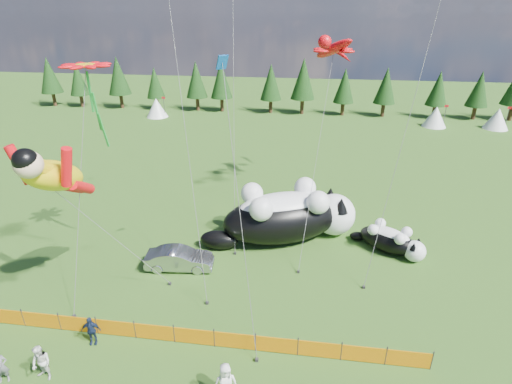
{
  "coord_description": "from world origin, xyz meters",
  "views": [
    {
      "loc": [
        4.97,
        -17.04,
        14.91
      ],
      "look_at": [
        2.06,
        4.0,
        5.13
      ],
      "focal_mm": 28.0,
      "sensor_mm": 36.0,
      "label": 1
    }
  ],
  "objects": [
    {
      "name": "car",
      "position": [
        -2.64,
        2.98,
        0.69
      ],
      "size": [
        4.35,
        1.93,
        1.39
      ],
      "primitive_type": "imported",
      "rotation": [
        0.0,
        0.0,
        1.68
      ],
      "color": "#A8A9AD",
      "rests_on": "ground"
    },
    {
      "name": "spectator_e",
      "position": [
        2.15,
        -5.77,
        0.97
      ],
      "size": [
        1.09,
        0.88,
        1.94
      ],
      "primitive_type": "imported",
      "rotation": [
        0.0,
        0.0,
        0.31
      ],
      "color": "silver",
      "rests_on": "ground"
    },
    {
      "name": "gecko_kite",
      "position": [
        6.36,
        14.61,
        12.21
      ],
      "size": [
        5.91,
        14.58,
        16.46
      ],
      "color": "red",
      "rests_on": "ground"
    },
    {
      "name": "spectator_b",
      "position": [
        -6.0,
        -5.83,
        0.9
      ],
      "size": [
        0.98,
        0.72,
        1.81
      ],
      "primitive_type": "imported",
      "rotation": [
        0.0,
        0.0,
        -0.25
      ],
      "color": "silver",
      "rests_on": "ground"
    },
    {
      "name": "safety_fence",
      "position": [
        0.0,
        -3.0,
        0.5
      ],
      "size": [
        22.06,
        0.06,
        1.1
      ],
      "color": "#262626",
      "rests_on": "ground"
    },
    {
      "name": "ground",
      "position": [
        0.0,
        0.0,
        0.0
      ],
      "size": [
        160.0,
        160.0,
        0.0
      ],
      "primitive_type": "plane",
      "color": "#0E3509",
      "rests_on": "ground"
    },
    {
      "name": "spectator_c",
      "position": [
        -4.93,
        -3.6,
        0.79
      ],
      "size": [
        1.0,
        0.65,
        1.58
      ],
      "primitive_type": "imported",
      "rotation": [
        0.0,
        0.0,
        0.2
      ],
      "color": "#15203A",
      "rests_on": "ground"
    },
    {
      "name": "cat_large",
      "position": [
        3.89,
        7.48,
        1.92
      ],
      "size": [
        10.7,
        6.81,
        4.04
      ],
      "rotation": [
        0.0,
        0.0,
        0.39
      ],
      "color": "black",
      "rests_on": "ground"
    },
    {
      "name": "diamond_kite_a",
      "position": [
        -3.4,
        7.24,
        15.24
      ],
      "size": [
        3.84,
        8.34,
        18.14
      ],
      "color": "#0B52AD",
      "rests_on": "ground"
    },
    {
      "name": "spectator_a",
      "position": [
        -7.7,
        -6.18,
        0.86
      ],
      "size": [
        0.75,
        0.65,
        1.73
      ],
      "primitive_type": "imported",
      "rotation": [
        0.0,
        0.0,
        0.47
      ],
      "color": "slate",
      "rests_on": "ground"
    },
    {
      "name": "cat_small",
      "position": [
        10.77,
        6.76,
        0.9
      ],
      "size": [
        4.7,
        3.65,
        1.89
      ],
      "rotation": [
        0.0,
        0.0,
        -0.56
      ],
      "color": "black",
      "rests_on": "ground"
    },
    {
      "name": "diamond_kite_c",
      "position": [
        1.2,
        0.26,
        12.0
      ],
      "size": [
        2.55,
        4.57,
        13.73
      ],
      "color": "#0B52AD",
      "rests_on": "ground"
    },
    {
      "name": "tree_line",
      "position": [
        0.0,
        45.0,
        4.0
      ],
      "size": [
        90.0,
        4.0,
        8.0
      ],
      "primitive_type": null,
      "color": "black",
      "rests_on": "ground"
    },
    {
      "name": "flower_kite",
      "position": [
        -6.25,
        2.19,
        12.18
      ],
      "size": [
        3.3,
        5.99,
        12.93
      ],
      "color": "red",
      "rests_on": "ground"
    },
    {
      "name": "festival_tents",
      "position": [
        11.0,
        40.0,
        1.4
      ],
      "size": [
        50.0,
        3.2,
        2.8
      ],
      "primitive_type": null,
      "color": "white",
      "rests_on": "ground"
    },
    {
      "name": "superhero_kite",
      "position": [
        -6.7,
        -1.31,
        7.83
      ],
      "size": [
        6.24,
        5.08,
        10.63
      ],
      "color": "yellow",
      "rests_on": "ground"
    }
  ]
}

